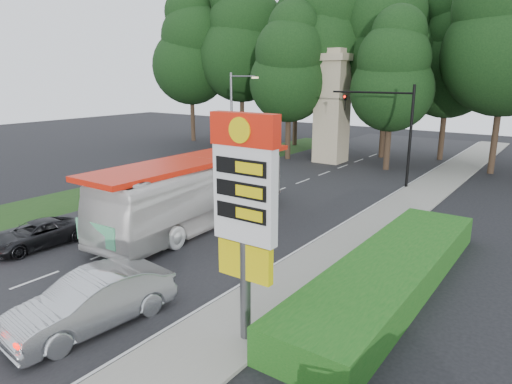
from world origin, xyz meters
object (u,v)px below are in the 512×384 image
Objects in this scene: gas_station_pylon at (245,199)px; traffic_signal_mast at (393,121)px; monument at (332,106)px; sedan_silver at (92,301)px; transit_bus at (198,192)px; streetlight_signs at (234,117)px; suv_charcoal at (36,235)px.

traffic_signal_mast is at bearing 99.09° from gas_station_pylon.
gas_station_pylon is 30.17m from monument.
gas_station_pylon is at bearing 32.47° from sedan_silver.
sedan_silver is (6.78, -30.21, -4.22)m from monument.
transit_bus is at bearing -83.08° from monument.
traffic_signal_mast is at bearing -38.00° from monument.
transit_bus is (7.49, -12.61, -2.63)m from streetlight_signs.
traffic_signal_mast reaches higher than suv_charcoal.
gas_station_pylon is at bearing -44.88° from transit_bus.
gas_station_pylon is 6.09m from sedan_silver.
streetlight_signs is (-12.67, -1.99, -0.23)m from traffic_signal_mast.
suv_charcoal is at bearing 177.64° from gas_station_pylon.
traffic_signal_mast reaches higher than gas_station_pylon.
transit_bus is 2.97× the size of suv_charcoal.
streetlight_signs reaches higher than suv_charcoal.
streetlight_signs is at bearing 128.96° from gas_station_pylon.
gas_station_pylon is at bearing -68.20° from monument.
streetlight_signs is 20.19m from suv_charcoal.
streetlight_signs is 1.83× the size of suv_charcoal.
gas_station_pylon is 13.18m from suv_charcoal.
monument reaches higher than gas_station_pylon.
monument is at bearing 92.43° from transit_bus.
streetlight_signs is at bearing -121.97° from monument.
traffic_signal_mast is 1.35× the size of sedan_silver.
suv_charcoal is (-1.40, -27.49, -4.50)m from monument.
streetlight_signs reaches higher than transit_bus.
suv_charcoal is at bearing -112.92° from traffic_signal_mast.
streetlight_signs is at bearing 103.01° from suv_charcoal.
transit_bus is 2.43× the size of sedan_silver.
gas_station_pylon is 0.68× the size of monument.
streetlight_signs reaches higher than traffic_signal_mast.
sedan_silver is (11.77, -22.22, -3.56)m from streetlight_signs.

